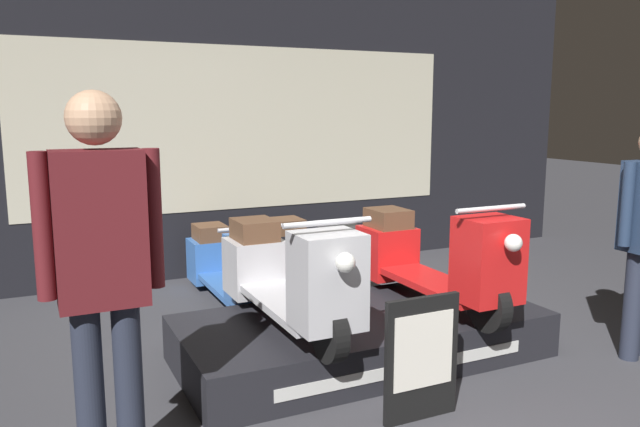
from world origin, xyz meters
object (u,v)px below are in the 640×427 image
(scooter_display_right, at_px, (430,258))
(scooter_backrow_1, at_px, (311,257))
(person_left_browsing, at_px, (102,262))
(scooter_backrow_0, at_px, (228,266))
(scooter_display_left, at_px, (285,276))
(price_sign_board, at_px, (422,358))

(scooter_display_right, bearing_deg, scooter_backrow_1, 98.27)
(person_left_browsing, bearing_deg, scooter_backrow_0, 61.81)
(scooter_display_right, distance_m, person_left_browsing, 2.56)
(scooter_display_left, relative_size, price_sign_board, 2.38)
(scooter_display_right, height_order, scooter_backrow_0, scooter_display_right)
(scooter_display_right, height_order, person_left_browsing, person_left_browsing)
(scooter_display_left, bearing_deg, scooter_backrow_0, 86.57)
(scooter_backrow_0, xyz_separation_m, price_sign_board, (0.35, -2.56, 0.02))
(scooter_display_right, bearing_deg, scooter_backrow_0, 123.40)
(scooter_backrow_0, relative_size, price_sign_board, 2.38)
(scooter_display_left, relative_size, scooter_backrow_0, 1.00)
(scooter_display_left, height_order, scooter_display_right, same)
(scooter_backrow_0, distance_m, scooter_backrow_1, 0.83)
(scooter_backrow_1, bearing_deg, scooter_display_right, -81.73)
(scooter_display_left, distance_m, scooter_display_right, 1.16)
(scooter_backrow_1, bearing_deg, person_left_browsing, -131.07)
(scooter_display_left, xyz_separation_m, scooter_backrow_0, (0.10, 1.61, -0.32))
(scooter_backrow_0, height_order, price_sign_board, scooter_backrow_0)
(scooter_backrow_0, bearing_deg, scooter_display_right, -56.60)
(scooter_backrow_1, height_order, price_sign_board, scooter_backrow_1)
(scooter_backrow_0, height_order, person_left_browsing, person_left_browsing)
(scooter_display_left, distance_m, scooter_backrow_1, 1.88)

